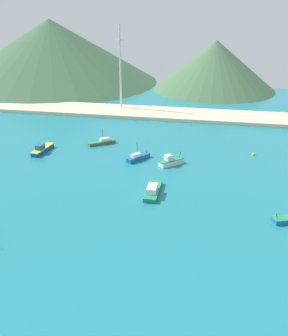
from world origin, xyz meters
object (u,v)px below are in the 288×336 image
(fishing_boat_9, at_px, (102,142))
(buoy_1, at_px, (253,154))
(fishing_boat_7, at_px, (42,149))
(fishing_boat_8, at_px, (170,161))
(fishing_boat_1, at_px, (153,190))
(fishing_boat_3, at_px, (138,157))
(radio_tower, at_px, (120,67))

(fishing_boat_9, xyz_separation_m, buoy_1, (44.74, -0.74, -0.47))
(fishing_boat_7, distance_m, fishing_boat_8, 37.67)
(fishing_boat_1, bearing_deg, fishing_boat_8, 84.74)
(fishing_boat_7, bearing_deg, fishing_boat_9, 33.60)
(fishing_boat_1, xyz_separation_m, fishing_boat_9, (-20.91, 30.17, -0.18))
(fishing_boat_1, bearing_deg, buoy_1, 51.00)
(fishing_boat_8, relative_size, buoy_1, 6.21)
(fishing_boat_1, bearing_deg, fishing_boat_9, 124.73)
(fishing_boat_3, bearing_deg, fishing_boat_1, -68.66)
(fishing_boat_7, xyz_separation_m, buoy_1, (59.78, 9.25, -0.68))
(fishing_boat_3, relative_size, fishing_boat_8, 1.11)
(fishing_boat_1, distance_m, fishing_boat_8, 17.93)
(fishing_boat_8, distance_m, buoy_1, 25.04)
(fishing_boat_1, bearing_deg, fishing_boat_7, 150.71)
(fishing_boat_1, height_order, radio_tower, radio_tower)
(fishing_boat_3, height_order, fishing_boat_8, fishing_boat_3)
(fishing_boat_7, xyz_separation_m, fishing_boat_8, (37.60, -2.32, 0.11))
(fishing_boat_7, bearing_deg, radio_tower, 77.32)
(fishing_boat_7, relative_size, buoy_1, 9.12)
(fishing_boat_1, relative_size, fishing_boat_8, 1.62)
(fishing_boat_8, bearing_deg, buoy_1, 27.55)
(fishing_boat_3, height_order, radio_tower, radio_tower)
(radio_tower, bearing_deg, buoy_1, -39.55)
(fishing_boat_3, relative_size, buoy_1, 6.87)
(fishing_boat_1, relative_size, fishing_boat_7, 1.10)
(radio_tower, bearing_deg, fishing_boat_9, -84.33)
(fishing_boat_3, distance_m, fishing_boat_8, 9.45)
(fishing_boat_8, xyz_separation_m, buoy_1, (22.19, 11.57, -0.79))
(fishing_boat_9, distance_m, radio_tower, 42.69)
(fishing_boat_9, height_order, radio_tower, radio_tower)
(fishing_boat_7, height_order, radio_tower, radio_tower)
(fishing_boat_8, relative_size, radio_tower, 0.20)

